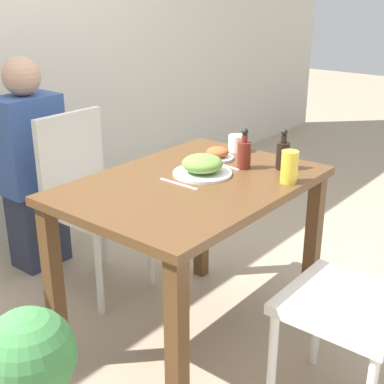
{
  "coord_description": "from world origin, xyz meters",
  "views": [
    {
      "loc": [
        -1.58,
        -1.28,
        1.5
      ],
      "look_at": [
        0.0,
        0.0,
        0.71
      ],
      "focal_mm": 50.0,
      "sensor_mm": 36.0,
      "label": 1
    }
  ],
  "objects_px": {
    "chair_far": "(88,192)",
    "juice_glass": "(289,167)",
    "side_plate": "(217,154)",
    "sauce_bottle": "(244,153)",
    "drink_cup": "(237,143)",
    "person_figure": "(32,167)",
    "chair_near": "(370,295)",
    "potted_plant_left": "(32,382)",
    "condiment_bottle": "(283,154)",
    "food_plate": "(202,166)"
  },
  "relations": [
    {
      "from": "chair_far",
      "to": "juice_glass",
      "type": "xyz_separation_m",
      "value": [
        0.18,
        -1.04,
        0.31
      ]
    },
    {
      "from": "side_plate",
      "to": "juice_glass",
      "type": "distance_m",
      "value": 0.41
    },
    {
      "from": "side_plate",
      "to": "sauce_bottle",
      "type": "distance_m",
      "value": 0.17
    },
    {
      "from": "drink_cup",
      "to": "person_figure",
      "type": "xyz_separation_m",
      "value": [
        -0.44,
        1.04,
        -0.22
      ]
    },
    {
      "from": "sauce_bottle",
      "to": "person_figure",
      "type": "distance_m",
      "value": 1.26
    },
    {
      "from": "chair_near",
      "to": "juice_glass",
      "type": "relative_size",
      "value": 6.96
    },
    {
      "from": "potted_plant_left",
      "to": "side_plate",
      "type": "bearing_deg",
      "value": 7.67
    },
    {
      "from": "juice_glass",
      "to": "potted_plant_left",
      "type": "bearing_deg",
      "value": 167.17
    },
    {
      "from": "chair_far",
      "to": "condiment_bottle",
      "type": "bearing_deg",
      "value": -71.68
    },
    {
      "from": "chair_near",
      "to": "chair_far",
      "type": "height_order",
      "value": "same"
    },
    {
      "from": "chair_far",
      "to": "juice_glass",
      "type": "height_order",
      "value": "chair_far"
    },
    {
      "from": "drink_cup",
      "to": "potted_plant_left",
      "type": "relative_size",
      "value": 0.13
    },
    {
      "from": "condiment_bottle",
      "to": "person_figure",
      "type": "height_order",
      "value": "person_figure"
    },
    {
      "from": "chair_far",
      "to": "drink_cup",
      "type": "xyz_separation_m",
      "value": [
        0.4,
        -0.63,
        0.28
      ]
    },
    {
      "from": "chair_far",
      "to": "person_figure",
      "type": "height_order",
      "value": "person_figure"
    },
    {
      "from": "potted_plant_left",
      "to": "sauce_bottle",
      "type": "bearing_deg",
      "value": -0.46
    },
    {
      "from": "condiment_bottle",
      "to": "sauce_bottle",
      "type": "bearing_deg",
      "value": 126.05
    },
    {
      "from": "juice_glass",
      "to": "condiment_bottle",
      "type": "height_order",
      "value": "condiment_bottle"
    },
    {
      "from": "side_plate",
      "to": "potted_plant_left",
      "type": "bearing_deg",
      "value": -172.33
    },
    {
      "from": "chair_near",
      "to": "juice_glass",
      "type": "distance_m",
      "value": 0.59
    },
    {
      "from": "chair_far",
      "to": "sauce_bottle",
      "type": "distance_m",
      "value": 0.88
    },
    {
      "from": "chair_near",
      "to": "side_plate",
      "type": "height_order",
      "value": "chair_near"
    },
    {
      "from": "side_plate",
      "to": "sauce_bottle",
      "type": "relative_size",
      "value": 0.84
    },
    {
      "from": "chair_near",
      "to": "sauce_bottle",
      "type": "xyz_separation_m",
      "value": [
        0.25,
        0.69,
        0.31
      ]
    },
    {
      "from": "condiment_bottle",
      "to": "drink_cup",
      "type": "bearing_deg",
      "value": 72.82
    },
    {
      "from": "sauce_bottle",
      "to": "food_plate",
      "type": "bearing_deg",
      "value": 154.01
    },
    {
      "from": "food_plate",
      "to": "side_plate",
      "type": "xyz_separation_m",
      "value": [
        0.21,
        0.08,
        -0.01
      ]
    },
    {
      "from": "food_plate",
      "to": "sauce_bottle",
      "type": "height_order",
      "value": "sauce_bottle"
    },
    {
      "from": "sauce_bottle",
      "to": "juice_glass",
      "type": "bearing_deg",
      "value": -98.53
    },
    {
      "from": "drink_cup",
      "to": "person_figure",
      "type": "distance_m",
      "value": 1.15
    },
    {
      "from": "chair_far",
      "to": "potted_plant_left",
      "type": "height_order",
      "value": "chair_far"
    },
    {
      "from": "drink_cup",
      "to": "juice_glass",
      "type": "relative_size",
      "value": 0.62
    },
    {
      "from": "chair_far",
      "to": "person_figure",
      "type": "relative_size",
      "value": 0.78
    },
    {
      "from": "chair_near",
      "to": "potted_plant_left",
      "type": "relative_size",
      "value": 1.5
    },
    {
      "from": "chair_far",
      "to": "sauce_bottle",
      "type": "bearing_deg",
      "value": -75.17
    },
    {
      "from": "condiment_bottle",
      "to": "potted_plant_left",
      "type": "height_order",
      "value": "condiment_bottle"
    },
    {
      "from": "food_plate",
      "to": "side_plate",
      "type": "bearing_deg",
      "value": 20.24
    },
    {
      "from": "juice_glass",
      "to": "person_figure",
      "type": "bearing_deg",
      "value": 98.53
    },
    {
      "from": "food_plate",
      "to": "juice_glass",
      "type": "distance_m",
      "value": 0.36
    },
    {
      "from": "potted_plant_left",
      "to": "person_figure",
      "type": "distance_m",
      "value": 1.5
    },
    {
      "from": "food_plate",
      "to": "drink_cup",
      "type": "relative_size",
      "value": 3.06
    },
    {
      "from": "potted_plant_left",
      "to": "person_figure",
      "type": "xyz_separation_m",
      "value": [
        0.88,
        1.2,
        0.22
      ]
    },
    {
      "from": "chair_near",
      "to": "condiment_bottle",
      "type": "relative_size",
      "value": 5.15
    },
    {
      "from": "person_figure",
      "to": "chair_near",
      "type": "bearing_deg",
      "value": -89.9
    },
    {
      "from": "juice_glass",
      "to": "chair_far",
      "type": "bearing_deg",
      "value": 99.6
    },
    {
      "from": "chair_near",
      "to": "potted_plant_left",
      "type": "height_order",
      "value": "chair_near"
    },
    {
      "from": "chair_near",
      "to": "person_figure",
      "type": "xyz_separation_m",
      "value": [
        -0.0,
        1.9,
        0.06
      ]
    },
    {
      "from": "chair_far",
      "to": "sauce_bottle",
      "type": "height_order",
      "value": "sauce_bottle"
    },
    {
      "from": "chair_far",
      "to": "side_plate",
      "type": "relative_size",
      "value": 6.15
    },
    {
      "from": "drink_cup",
      "to": "potted_plant_left",
      "type": "height_order",
      "value": "drink_cup"
    }
  ]
}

